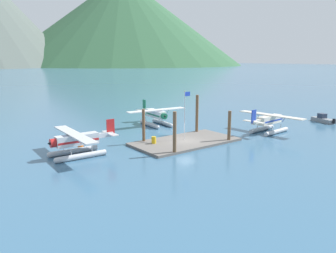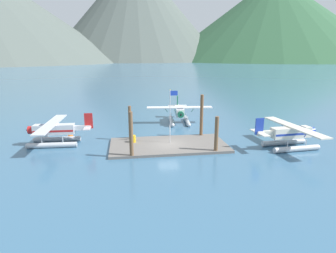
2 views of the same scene
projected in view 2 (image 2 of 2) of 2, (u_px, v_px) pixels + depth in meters
name	position (u px, v px, depth m)	size (l,w,h in m)	color
ground_plane	(169.00, 146.00, 34.35)	(1200.00, 1200.00, 0.00)	#38607F
dock_platform	(169.00, 145.00, 34.32)	(13.93, 7.23, 0.30)	#66605B
piling_near_left	(131.00, 135.00, 29.85)	(0.42, 0.42, 5.04)	brown
piling_near_right	(216.00, 135.00, 31.52)	(0.43, 0.43, 4.19)	brown
piling_far_left	(130.00, 123.00, 36.17)	(0.39, 0.39, 4.51)	brown
piling_far_right	(202.00, 116.00, 37.45)	(0.42, 0.42, 5.73)	brown
flagpole	(171.00, 110.00, 33.86)	(0.95, 0.10, 6.52)	silver
fuel_drum	(133.00, 139.00, 34.83)	(0.62, 0.62, 0.88)	gold
mooring_buoy	(70.00, 136.00, 37.41)	(0.76, 0.76, 0.76)	orange
mountain_ridge_centre_peak	(272.00, 19.00, 497.84)	(388.73, 388.73, 142.19)	#2D5638
mountain_ridge_east_peak	(135.00, 10.00, 496.29)	(309.37, 309.37, 173.28)	#4C5651
seaplane_silver_port_fwd	(54.00, 132.00, 34.63)	(7.98, 10.44, 3.84)	#B7BABF
seaplane_white_bow_right	(179.00, 113.00, 45.81)	(10.49, 7.96, 3.84)	#B7BABF
seaplane_cream_stbd_aft	(291.00, 135.00, 33.33)	(7.97, 10.48, 3.84)	#B7BABF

